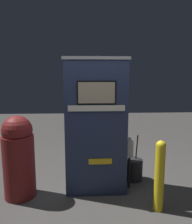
# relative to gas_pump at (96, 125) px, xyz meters

# --- Properties ---
(ground_plane) EXTENTS (14.00, 14.00, 0.00)m
(ground_plane) POSITION_rel_gas_pump_xyz_m (-0.00, -0.26, -0.96)
(ground_plane) COLOR #423F3D
(gas_pump) EXTENTS (0.96, 0.57, 1.92)m
(gas_pump) POSITION_rel_gas_pump_xyz_m (0.00, 0.00, 0.00)
(gas_pump) COLOR #232D4C
(gas_pump) RESTS_ON ground_plane
(safety_bollard) EXTENTS (0.12, 0.12, 0.91)m
(safety_bollard) POSITION_rel_gas_pump_xyz_m (0.76, -0.62, -0.49)
(safety_bollard) COLOR yellow
(safety_bollard) RESTS_ON ground_plane
(trash_bin) EXTENTS (0.43, 0.43, 1.15)m
(trash_bin) POSITION_rel_gas_pump_xyz_m (-1.07, -0.19, -0.37)
(trash_bin) COLOR maroon
(trash_bin) RESTS_ON ground_plane
(squeegee_bucket) EXTENTS (0.29, 0.29, 0.76)m
(squeegee_bucket) POSITION_rel_gas_pump_xyz_m (0.63, 0.22, -0.79)
(squeegee_bucket) COLOR #262628
(squeegee_bucket) RESTS_ON ground_plane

